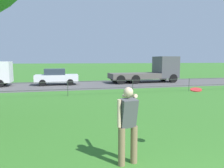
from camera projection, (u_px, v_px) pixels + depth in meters
The scene contains 6 objects.
street_strip at pixel (89, 85), 20.64m from camera, with size 80.00×7.48×0.01m, color #565454.
park_fence at pixel (101, 85), 14.56m from camera, with size 31.75×0.04×1.00m.
person_thrower at pixel (128, 123), 4.80m from camera, with size 0.51×0.85×1.78m.
frisbee at pixel (196, 90), 5.17m from camera, with size 0.38×0.38×0.08m.
car_white_center at pixel (56, 77), 20.37m from camera, with size 4.03×1.87×1.54m.
flatbed_truck_far_left at pixel (153, 71), 22.84m from camera, with size 7.36×2.60×2.75m.
Camera 1 is at (-2.76, -1.45, 2.38)m, focal length 34.14 mm.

